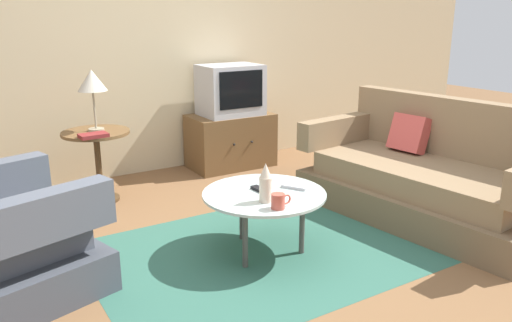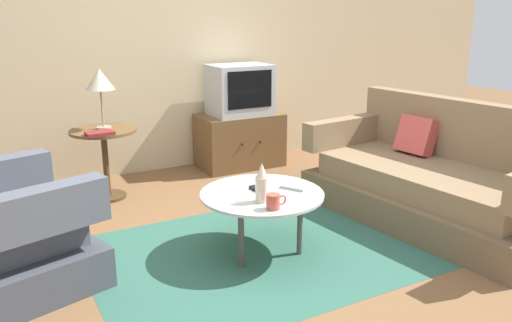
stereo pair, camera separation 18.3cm
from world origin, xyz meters
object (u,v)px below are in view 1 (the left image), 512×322
couch (427,179)px  coffee_table (264,197)px  tv_stand (231,141)px  mug (279,201)px  side_table (97,151)px  tv_remote_dark (260,190)px  vase (266,183)px  book (93,135)px  table_lamp (92,82)px  television (230,90)px  armchair (1,242)px  tv_remote_silver (294,187)px

couch → coffee_table: bearing=78.1°
tv_stand → mug: (-0.84, -2.12, 0.19)m
side_table → tv_remote_dark: size_ratio=3.93×
vase → book: (-0.64, 1.47, 0.08)m
side_table → mug: size_ratio=4.60×
coffee_table → table_lamp: table_lamp is taller
vase → mug: size_ratio=1.90×
side_table → television: television is taller
television → tv_remote_dark: bearing=-113.4°
television → mug: television is taller
side_table → tv_stand: bearing=12.3°
mug → tv_remote_dark: bearing=77.9°
book → tv_stand: bearing=15.3°
armchair → couch: (2.94, -0.42, -0.02)m
tv_stand → vase: (-0.85, -1.99, 0.26)m
table_lamp → book: table_lamp is taller
television → mug: bearing=-111.8°
tv_stand → tv_remote_silver: 1.97m
mug → coffee_table: bearing=75.1°
coffee_table → couch: bearing=-4.6°
couch → mug: 1.52m
couch → coffee_table: size_ratio=2.46×
television → book: television is taller
tv_stand → book: (-1.49, -0.51, 0.34)m
armchair → tv_remote_silver: bearing=62.6°
vase → side_table: bearing=108.8°
mug → tv_remote_silver: bearing=40.3°
tv_stand → vase: vase is taller
table_lamp → mug: (0.57, -1.82, -0.53)m
mug → tv_remote_dark: mug is taller
tv_remote_silver → book: book is taller
television → tv_remote_silver: television is taller
armchair → television: (2.28, 1.53, 0.47)m
mug → book: 1.74m
tv_remote_silver → vase: bearing=-101.9°
table_lamp → armchair: bearing=-125.1°
mug → tv_remote_silver: (0.28, 0.24, -0.04)m
coffee_table → table_lamp: (-0.64, 1.54, 0.61)m
coffee_table → book: book is taller
television → tv_remote_silver: size_ratio=3.47×
side_table → table_lamp: 0.56m
armchair → side_table: (0.86, 1.23, 0.12)m
tv_remote_silver → mug: bearing=-81.3°
tv_remote_silver → book: size_ratio=0.77×
coffee_table → side_table: side_table is taller
television → tv_remote_silver: bearing=-106.6°
side_table → couch: bearing=-38.4°
armchair → coffee_table: size_ratio=1.33×
tv_stand → mug: size_ratio=6.40×
armchair → television: size_ratio=1.82×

